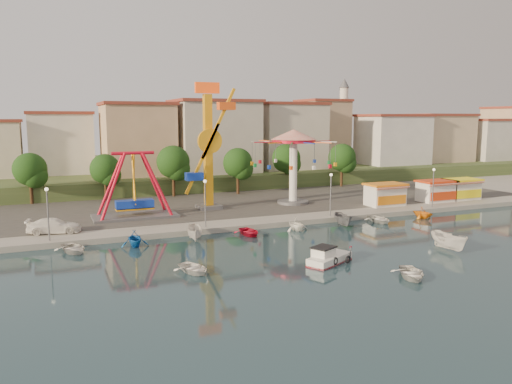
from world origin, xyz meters
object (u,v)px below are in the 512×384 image
cabin_motorboat (328,258)px  skiff (449,241)px  van (54,226)px  pirate_ship_ride (134,186)px  kamikaze_tower (210,149)px  wave_swinger (293,150)px  rowboat_a (194,268)px

cabin_motorboat → skiff: bearing=-29.7°
cabin_motorboat → van: 28.89m
pirate_ship_ride → kamikaze_tower: size_ratio=0.61×
wave_swinger → cabin_motorboat: 28.49m
kamikaze_tower → pirate_ship_ride: bearing=-170.2°
skiff → van: van is taller
pirate_ship_ride → kamikaze_tower: kamikaze_tower is taller
rowboat_a → skiff: bearing=-23.0°
cabin_motorboat → rowboat_a: 11.69m
pirate_ship_ride → wave_swinger: wave_swinger is taller
pirate_ship_ride → cabin_motorboat: size_ratio=2.01×
pirate_ship_ride → cabin_motorboat: 27.70m
cabin_motorboat → rowboat_a: cabin_motorboat is taller
pirate_ship_ride → rowboat_a: bearing=-87.4°
pirate_ship_ride → skiff: (25.45, -25.11, -3.53)m
cabin_motorboat → van: (-21.77, 18.97, 0.94)m
kamikaze_tower → van: 22.01m
wave_swinger → rowboat_a: wave_swinger is taller
wave_swinger → skiff: wave_swinger is taller
rowboat_a → pirate_ship_ride: bearing=75.9°
cabin_motorboat → skiff: size_ratio=1.11×
kamikaze_tower → cabin_motorboat: (2.24, -26.16, -8.12)m
kamikaze_tower → van: size_ratio=3.06×
pirate_ship_ride → skiff: size_ratio=2.23×
kamikaze_tower → wave_swinger: size_ratio=1.42×
kamikaze_tower → skiff: 31.81m
wave_swinger → kamikaze_tower: bearing=177.5°
wave_swinger → van: 32.87m
pirate_ship_ride → kamikaze_tower: bearing=9.8°
rowboat_a → wave_swinger: bearing=31.5°
kamikaze_tower → skiff: kamikaze_tower is taller
pirate_ship_ride → van: size_ratio=1.86×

